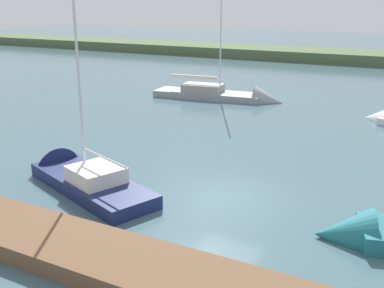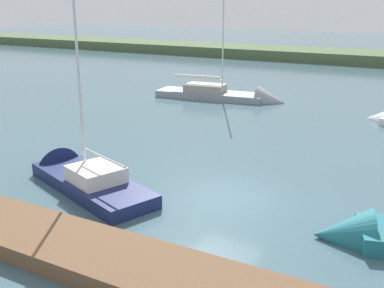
% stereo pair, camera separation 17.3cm
% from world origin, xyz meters
% --- Properties ---
extents(ground_plane, '(200.00, 200.00, 0.00)m').
position_xyz_m(ground_plane, '(0.00, 0.00, 0.00)').
color(ground_plane, '#42606B').
extents(far_shoreline, '(180.00, 8.00, 2.40)m').
position_xyz_m(far_shoreline, '(0.00, -43.95, 0.00)').
color(far_shoreline, '#4C603D').
rests_on(far_shoreline, ground_plane).
extents(dock_pier, '(26.80, 2.40, 0.53)m').
position_xyz_m(dock_pier, '(0.00, 5.94, 0.26)').
color(dock_pier, brown).
rests_on(dock_pier, ground_plane).
extents(sailboat_mid_channel, '(7.88, 4.57, 9.00)m').
position_xyz_m(sailboat_mid_channel, '(5.89, 1.49, 0.10)').
color(sailboat_mid_channel, navy).
rests_on(sailboat_mid_channel, ground_plane).
extents(sailboat_behind_pier, '(9.81, 3.40, 10.72)m').
position_xyz_m(sailboat_behind_pier, '(7.24, -16.40, 0.13)').
color(sailboat_behind_pier, gray).
rests_on(sailboat_behind_pier, ground_plane).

